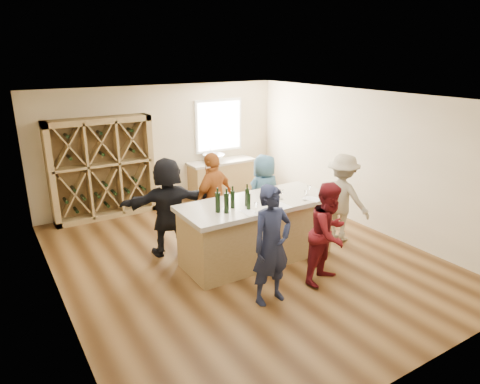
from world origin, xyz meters
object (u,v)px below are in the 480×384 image
wine_bottle_e (247,197)px  wine_bottle_d (249,201)px  sink (214,158)px  wine_bottle_a (218,202)px  person_far_right (264,194)px  wine_rack (102,169)px  wine_bottle_c (233,199)px  person_far_mid (214,199)px  wine_bottle_b (227,203)px  person_near_right (329,233)px  tasting_counter_base (257,232)px  person_far_left (168,206)px  person_server (342,198)px  person_near_left (272,245)px

wine_bottle_e → wine_bottle_d: bearing=-114.0°
sink → wine_bottle_d: (-1.34, -3.65, 0.20)m
sink → wine_bottle_a: wine_bottle_a is taller
person_far_right → wine_bottle_d: bearing=43.0°
wine_rack → wine_bottle_a: bearing=-76.3°
wine_bottle_c → person_far_mid: size_ratio=0.16×
person_far_mid → wine_bottle_d: bearing=64.7°
wine_bottle_b → wine_rack: bearing=104.8°
person_near_right → person_far_right: 2.18m
tasting_counter_base → person_far_mid: (-0.32, 0.98, 0.39)m
wine_bottle_d → person_far_left: person_far_left is taller
wine_bottle_a → person_far_left: size_ratio=0.18×
sink → person_far_mid: 2.75m
person_near_right → person_far_right: bearing=65.1°
tasting_counter_base → wine_bottle_e: bearing=-158.4°
person_server → person_far_mid: person_far_mid is taller
tasting_counter_base → person_far_mid: 1.10m
sink → person_near_left: bearing=-108.9°
wine_bottle_a → person_server: size_ratio=0.19×
tasting_counter_base → wine_bottle_c: bearing=-172.6°
wine_bottle_b → person_server: 2.60m
wine_bottle_a → person_near_left: person_near_left is taller
wine_rack → wine_bottle_d: bearing=-70.0°
tasting_counter_base → person_far_left: bearing=139.5°
wine_rack → person_far_left: bearing=-78.5°
person_server → tasting_counter_base: bearing=65.9°
person_near_left → person_near_right: bearing=-1.7°
wine_bottle_e → person_far_left: (-0.93, 1.14, -0.33)m
person_far_right → person_far_left: 2.01m
wine_bottle_d → person_near_left: (-0.24, -0.97, -0.32)m
wine_bottle_b → person_far_left: size_ratio=0.18×
wine_rack → wine_bottle_e: size_ratio=7.40×
tasting_counter_base → person_far_right: (0.80, 0.94, 0.30)m
person_near_left → person_far_mid: person_near_left is taller
wine_bottle_c → person_far_left: size_ratio=0.16×
wine_bottle_e → person_server: 2.15m
wine_bottle_d → person_far_left: (-0.86, 1.29, -0.32)m
tasting_counter_base → wine_bottle_e: wine_bottle_e is taller
tasting_counter_base → person_near_left: size_ratio=1.46×
wine_bottle_a → wine_bottle_e: wine_bottle_a is taller
wine_bottle_e → wine_rack: bearing=111.7°
person_far_left → wine_bottle_b: bearing=123.2°
person_far_mid → person_far_right: 1.12m
person_server → person_far_right: size_ratio=1.06×
person_far_right → wine_bottle_c: bearing=33.8°
wine_bottle_d → person_near_left: 1.05m
wine_bottle_c → wine_bottle_d: wine_bottle_c is taller
person_far_left → wine_rack: bearing=-66.2°
wine_bottle_b → person_far_left: person_far_left is taller
wine_bottle_a → person_far_left: person_far_left is taller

